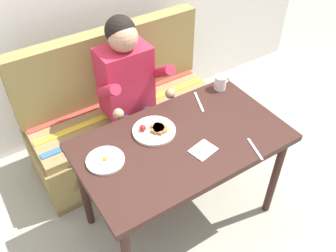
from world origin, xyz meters
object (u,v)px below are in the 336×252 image
object	(u,v)px
person	(131,87)
plate_breakfast	(155,130)
fork	(255,149)
table	(182,150)
couch	(125,119)
knife	(199,102)
plate_eggs	(105,160)
coffee_mug	(221,82)
napkin	(203,150)

from	to	relation	value
person	plate_breakfast	size ratio (longest dim) A/B	4.83
fork	person	bearing A→B (deg)	125.38
table	couch	xyz separation A→B (m)	(0.00, 0.76, -0.32)
person	fork	size ratio (longest dim) A/B	7.13
table	couch	world-z (taller)	couch
fork	knife	xyz separation A→B (m)	(-0.01, 0.51, 0.00)
knife	plate_breakfast	bearing A→B (deg)	-146.22
table	couch	bearing A→B (deg)	90.00
couch	person	bearing A→B (deg)	-93.53
person	knife	bearing A→B (deg)	-51.15
plate_breakfast	plate_eggs	world-z (taller)	plate_breakfast
person	coffee_mug	xyz separation A→B (m)	(0.50, -0.32, 0.04)
plate_eggs	napkin	size ratio (longest dim) A/B	1.51
coffee_mug	knife	xyz separation A→B (m)	(-0.21, -0.04, -0.05)
plate_eggs	knife	xyz separation A→B (m)	(0.72, 0.14, -0.01)
plate_eggs	plate_breakfast	bearing A→B (deg)	9.00
fork	couch	bearing A→B (deg)	121.81
fork	table	bearing A→B (deg)	152.21
plate_eggs	knife	world-z (taller)	plate_eggs
couch	plate_breakfast	bearing A→B (deg)	-98.96
couch	knife	bearing A→B (deg)	-62.32
fork	knife	size ratio (longest dim) A/B	0.85
plate_eggs	fork	world-z (taller)	plate_eggs
couch	table	bearing A→B (deg)	-90.00
table	coffee_mug	distance (m)	0.58
person	napkin	distance (m)	0.73
person	fork	bearing A→B (deg)	-70.84
plate_eggs	napkin	distance (m)	0.53
plate_eggs	knife	bearing A→B (deg)	10.84
plate_eggs	napkin	xyz separation A→B (m)	(0.49, -0.22, -0.01)
couch	napkin	world-z (taller)	couch
plate_eggs	fork	xyz separation A→B (m)	(0.73, -0.37, -0.01)
napkin	fork	distance (m)	0.29
plate_breakfast	napkin	size ratio (longest dim) A/B	1.84
plate_eggs	knife	size ratio (longest dim) A/B	1.03
coffee_mug	table	bearing A→B (deg)	-151.25
person	coffee_mug	distance (m)	0.60
couch	person	world-z (taller)	person
table	fork	distance (m)	0.41
person	plate_eggs	xyz separation A→B (m)	(-0.43, -0.50, -0.00)
plate_breakfast	fork	xyz separation A→B (m)	(0.39, -0.42, -0.01)
table	plate_breakfast	distance (m)	0.20
person	coffee_mug	bearing A→B (deg)	-32.55
plate_breakfast	napkin	xyz separation A→B (m)	(0.14, -0.27, -0.01)
couch	plate_breakfast	size ratio (longest dim) A/B	5.73
coffee_mug	napkin	xyz separation A→B (m)	(-0.45, -0.40, -0.05)
plate_breakfast	coffee_mug	size ratio (longest dim) A/B	2.13
table	knife	bearing A→B (deg)	38.44
person	plate_eggs	distance (m)	0.66
plate_eggs	coffee_mug	distance (m)	0.95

